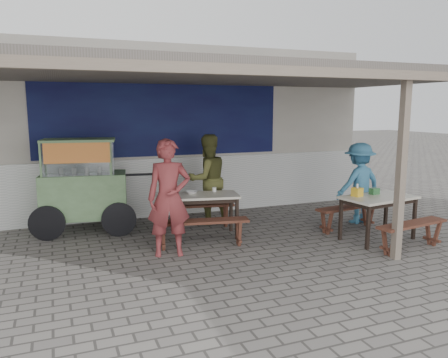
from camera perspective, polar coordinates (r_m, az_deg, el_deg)
ground at (r=6.58m, az=0.32°, el=-10.42°), size 60.00×60.00×0.00m
back_wall at (r=9.62m, az=-7.64°, el=6.22°), size 9.00×1.28×3.50m
warung_roof at (r=7.06m, az=-2.31°, el=13.31°), size 9.00×4.21×2.81m
table_left at (r=7.50m, az=-3.55°, el=-2.65°), size 1.51×0.90×0.75m
bench_left_street at (r=7.02m, az=-2.96°, el=-6.26°), size 1.54×0.57×0.45m
bench_left_wall at (r=8.14m, az=-4.02°, el=-4.08°), size 1.54×0.57×0.45m
table_right at (r=7.79m, az=19.55°, el=-2.73°), size 1.33×0.89×0.75m
bench_right_street at (r=7.46m, az=23.34°, el=-6.13°), size 1.36×0.47×0.45m
bench_right_wall at (r=8.31m, az=15.90°, el=-4.20°), size 1.36×0.47×0.45m
vendor_cart at (r=8.13m, az=-17.95°, el=-0.41°), size 2.17×1.05×1.68m
patron_street_side at (r=6.59m, az=-7.20°, el=-2.46°), size 0.71×0.54×1.77m
patron_wall_side at (r=8.41m, az=-2.19°, el=-0.01°), size 0.93×0.77×1.72m
patron_right_table at (r=8.84m, az=17.20°, el=-0.51°), size 1.06×0.68×1.56m
tissue_box at (r=7.65m, az=16.99°, el=-1.64°), size 0.18×0.18×0.15m
donation_box at (r=7.93m, az=19.04°, el=-1.51°), size 0.17×0.12×0.11m
condiment_jar at (r=7.74m, az=-1.28°, el=-1.37°), size 0.07×0.07×0.08m
condiment_bowl at (r=7.56m, az=-4.25°, el=-1.76°), size 0.22×0.22×0.05m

